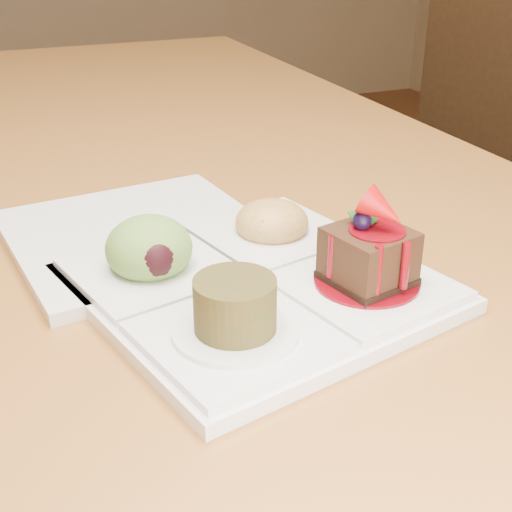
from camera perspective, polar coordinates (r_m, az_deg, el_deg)
name	(u,v)px	position (r m, az deg, el deg)	size (l,w,h in m)	color
dining_table	(94,234)	(0.87, -12.87, 1.75)	(1.00, 1.80, 0.75)	brown
chair_right	(480,173)	(1.56, 17.51, 6.34)	(0.55, 0.55, 0.95)	black
sampler_plate	(251,271)	(0.58, -0.38, -1.22)	(0.31, 0.31, 0.10)	silver
second_plate	(139,236)	(0.68, -9.32, 1.62)	(0.23, 0.23, 0.01)	silver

